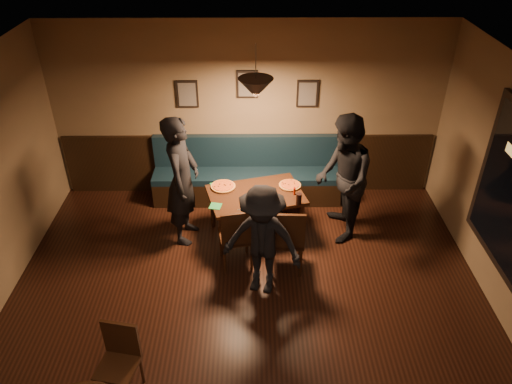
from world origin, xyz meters
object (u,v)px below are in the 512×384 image
dining_table (256,214)px  chair_near_left (236,235)px  diner_front (262,241)px  soda_glass (299,199)px  booth_bench (248,172)px  diner_right (343,179)px  tabasco_bottle (294,191)px  diner_left (182,181)px  chair_near_right (287,237)px  cafe_chair_far (117,366)px

dining_table → chair_near_left: (-0.27, -0.65, 0.13)m
diner_front → soda_glass: bearing=76.0°
booth_bench → diner_right: 1.68m
chair_near_left → soda_glass: chair_near_left is taller
diner_front → tabasco_bottle: bearing=83.3°
soda_glass → diner_right: bearing=21.9°
diner_front → tabasco_bottle: (0.47, 1.12, 0.01)m
booth_bench → chair_near_left: booth_bench is taller
chair_near_left → diner_left: bearing=129.5°
chair_near_right → diner_right: (0.81, 0.72, 0.44)m
diner_right → tabasco_bottle: size_ratio=14.30×
chair_near_right → diner_left: 1.62m
booth_bench → diner_right: (1.32, -0.95, 0.43)m
tabasco_bottle → soda_glass: bearing=-80.5°
soda_glass → chair_near_left: bearing=-155.6°
dining_table → diner_right: size_ratio=0.69×
diner_right → diner_front: (-1.14, -1.13, -0.18)m
diner_front → cafe_chair_far: (-1.45, -1.52, -0.33)m
booth_bench → diner_left: size_ratio=1.59×
booth_bench → soda_glass: booth_bench is taller
chair_near_left → cafe_chair_far: chair_near_left is taller
diner_left → cafe_chair_far: 2.69m
diner_left → tabasco_bottle: size_ratio=14.48×
chair_near_left → tabasco_bottle: size_ratio=7.27×
diner_right → diner_left: bearing=-89.6°
chair_near_right → diner_right: size_ratio=0.53×
diner_front → diner_left: bearing=150.7°
dining_table → diner_front: (0.07, -1.14, 0.41)m
tabasco_bottle → cafe_chair_far: cafe_chair_far is taller
dining_table → diner_left: 1.17m
dining_table → diner_left: diner_left is taller
soda_glass → tabasco_bottle: (-0.04, 0.24, -0.02)m
chair_near_right → soda_glass: size_ratio=6.03×
chair_near_left → diner_front: diner_front is taller
diner_front → cafe_chair_far: bearing=-117.4°
booth_bench → diner_left: 1.40m
chair_near_right → diner_front: size_ratio=0.66×
dining_table → diner_right: (1.20, -0.01, 0.59)m
booth_bench → tabasco_bottle: 1.19m
diner_right → cafe_chair_far: size_ratio=2.21×
dining_table → booth_bench: bearing=82.0°
chair_near_right → tabasco_bottle: size_ratio=7.63×
dining_table → soda_glass: size_ratio=7.84×
booth_bench → cafe_chair_far: (-1.26, -3.60, -0.08)m
chair_near_left → tabasco_bottle: chair_near_left is taller
booth_bench → soda_glass: size_ratio=18.12×
tabasco_bottle → cafe_chair_far: 3.28m
diner_front → soda_glass: diner_front is taller
dining_table → diner_left: size_ratio=0.69×
chair_near_right → cafe_chair_far: 2.62m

